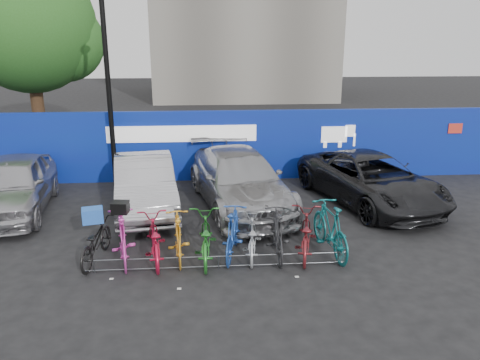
{
  "coord_description": "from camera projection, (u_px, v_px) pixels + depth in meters",
  "views": [
    {
      "loc": [
        -0.22,
        -9.63,
        4.72
      ],
      "look_at": [
        0.66,
        2.0,
        1.17
      ],
      "focal_mm": 35.0,
      "sensor_mm": 36.0,
      "label": 1
    }
  ],
  "objects": [
    {
      "name": "bike_2",
      "position": [
        154.0,
        240.0,
        10.22
      ],
      "size": [
        0.95,
        1.97,
        0.99
      ],
      "primitive_type": "imported",
      "rotation": [
        0.0,
        0.0,
        3.3
      ],
      "color": "red",
      "rests_on": "ground"
    },
    {
      "name": "tree",
      "position": [
        35.0,
        29.0,
        18.21
      ],
      "size": [
        5.4,
        5.2,
        7.8
      ],
      "color": "#382314",
      "rests_on": "ground"
    },
    {
      "name": "car_1",
      "position": [
        145.0,
        184.0,
        13.28
      ],
      "size": [
        2.3,
        4.79,
        1.51
      ],
      "primitive_type": "imported",
      "rotation": [
        0.0,
        0.0,
        0.16
      ],
      "color": "#A7A7AB",
      "rests_on": "ground"
    },
    {
      "name": "car_0",
      "position": [
        12.0,
        185.0,
        13.0
      ],
      "size": [
        2.48,
        4.9,
        1.6
      ],
      "primitive_type": "imported",
      "rotation": [
        0.0,
        0.0,
        0.13
      ],
      "color": "#A8A7AC",
      "rests_on": "ground"
    },
    {
      "name": "bike_7",
      "position": [
        277.0,
        234.0,
        10.42
      ],
      "size": [
        0.59,
        1.84,
        1.09
      ],
      "primitive_type": "imported",
      "rotation": [
        0.0,
        0.0,
        3.1
      ],
      "color": "#28292B",
      "rests_on": "ground"
    },
    {
      "name": "car_3",
      "position": [
        371.0,
        179.0,
        13.77
      ],
      "size": [
        3.81,
        5.73,
        1.46
      ],
      "primitive_type": "imported",
      "rotation": [
        0.0,
        0.0,
        0.29
      ],
      "color": "black",
      "rests_on": "ground"
    },
    {
      "name": "bike_9",
      "position": [
        330.0,
        228.0,
        10.54
      ],
      "size": [
        0.83,
        2.08,
        1.22
      ],
      "primitive_type": "imported",
      "rotation": [
        0.0,
        0.0,
        3.27
      ],
      "color": "#116468",
      "rests_on": "ground"
    },
    {
      "name": "ground",
      "position": [
        218.0,
        256.0,
        10.57
      ],
      "size": [
        100.0,
        100.0,
        0.0
      ],
      "primitive_type": "plane",
      "color": "black",
      "rests_on": "ground"
    },
    {
      "name": "bike_3",
      "position": [
        178.0,
        237.0,
        10.31
      ],
      "size": [
        0.64,
        1.78,
        1.05
      ],
      "primitive_type": "imported",
      "rotation": [
        0.0,
        0.0,
        3.23
      ],
      "color": "#F3A325",
      "rests_on": "ground"
    },
    {
      "name": "lamppost",
      "position": [
        108.0,
        87.0,
        14.55
      ],
      "size": [
        0.25,
        0.5,
        6.11
      ],
      "color": "black",
      "rests_on": "ground"
    },
    {
      "name": "bike_6",
      "position": [
        251.0,
        237.0,
        10.46
      ],
      "size": [
        0.77,
        1.78,
        0.91
      ],
      "primitive_type": "imported",
      "rotation": [
        0.0,
        0.0,
        3.04
      ],
      "color": "#AFB4B7",
      "rests_on": "ground"
    },
    {
      "name": "bike_rack",
      "position": [
        218.0,
        261.0,
        9.95
      ],
      "size": [
        5.6,
        0.03,
        0.3
      ],
      "color": "#595B60",
      "rests_on": "ground"
    },
    {
      "name": "bike_8",
      "position": [
        305.0,
        234.0,
        10.49
      ],
      "size": [
        1.08,
        2.03,
        1.01
      ],
      "primitive_type": "imported",
      "rotation": [
        0.0,
        0.0,
        2.92
      ],
      "color": "maroon",
      "rests_on": "ground"
    },
    {
      "name": "car_2",
      "position": [
        239.0,
        179.0,
        13.55
      ],
      "size": [
        3.26,
        5.8,
        1.59
      ],
      "primitive_type": "imported",
      "rotation": [
        0.0,
        0.0,
        0.2
      ],
      "color": "#9A9B9F",
      "rests_on": "ground"
    },
    {
      "name": "hoarding",
      "position": [
        212.0,
        146.0,
        15.95
      ],
      "size": [
        22.0,
        0.18,
        2.4
      ],
      "color": "navy",
      "rests_on": "ground"
    },
    {
      "name": "bike_5",
      "position": [
        233.0,
        233.0,
        10.43
      ],
      "size": [
        0.89,
        1.92,
        1.12
      ],
      "primitive_type": "imported",
      "rotation": [
        0.0,
        0.0,
        2.94
      ],
      "color": "#2149A5",
      "rests_on": "ground"
    },
    {
      "name": "bike_0",
      "position": [
        95.0,
        242.0,
        10.21
      ],
      "size": [
        0.84,
        1.82,
        0.92
      ],
      "primitive_type": "imported",
      "rotation": [
        0.0,
        0.0,
        3.0
      ],
      "color": "black",
      "rests_on": "ground"
    },
    {
      "name": "cargo_crate",
      "position": [
        93.0,
        215.0,
        10.03
      ],
      "size": [
        0.5,
        0.42,
        0.31
      ],
      "primitive_type": "cube",
      "rotation": [
        0.0,
        0.0,
        0.24
      ],
      "color": "blue",
      "rests_on": "bike_0"
    },
    {
      "name": "bike_1",
      "position": [
        123.0,
        237.0,
        10.17
      ],
      "size": [
        0.9,
        1.96,
        1.13
      ],
      "primitive_type": "imported",
      "rotation": [
        0.0,
        0.0,
        3.34
      ],
      "color": "#EE42BA",
      "rests_on": "ground"
    },
    {
      "name": "cargo_topcase",
      "position": [
        120.0,
        207.0,
        9.97
      ],
      "size": [
        0.37,
        0.34,
        0.25
      ],
      "primitive_type": "cube",
      "rotation": [
        0.0,
        0.0,
        -0.11
      ],
      "color": "black",
      "rests_on": "bike_1"
    },
    {
      "name": "bike_4",
      "position": [
        205.0,
        238.0,
        10.27
      ],
      "size": [
        0.69,
        1.96,
        1.03
      ],
      "primitive_type": "imported",
      "rotation": [
        0.0,
        0.0,
        3.14
      ],
      "color": "#247A25",
      "rests_on": "ground"
    }
  ]
}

